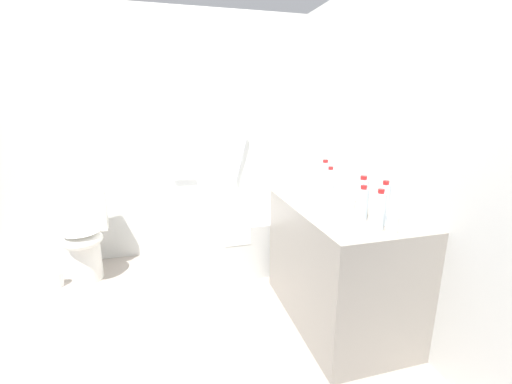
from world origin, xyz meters
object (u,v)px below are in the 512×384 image
Objects in this scene: sink_basin at (333,200)px; water_bottle_2 at (384,204)px; sink_faucet at (358,198)px; toilet_paper_roll at (56,279)px; water_bottle_1 at (379,211)px; drinking_glass_1 at (314,186)px; water_bottle_5 at (362,197)px; bathtub at (235,236)px; water_bottle_4 at (330,181)px; drinking_glass_0 at (392,224)px; toilet at (84,238)px; water_bottle_0 at (362,204)px; water_bottle_3 at (325,177)px.

water_bottle_2 is (0.09, -0.42, 0.09)m from sink_basin.
toilet_paper_roll is (-2.23, 0.91, -0.79)m from sink_faucet.
water_bottle_1 is 1.75× the size of toilet_paper_roll.
sink_faucet is 0.39m from drinking_glass_1.
sink_faucet is at bearing -63.48° from drinking_glass_1.
water_bottle_2 reaches higher than drinking_glass_1.
drinking_glass_1 is (-0.04, 0.59, -0.07)m from water_bottle_5.
bathtub is at bearing 114.62° from water_bottle_5.
water_bottle_4 is 2.41× the size of drinking_glass_1.
sink_faucet is 0.55m from drinking_glass_0.
toilet is 5.86× the size of toilet_paper_roll.
water_bottle_2 is 2.65m from toilet_paper_roll.
water_bottle_0 is 1.62× the size of toilet_paper_roll.
bathtub reaches higher than sink_faucet.
water_bottle_2 is (-0.10, -0.42, 0.09)m from sink_faucet.
bathtub is 1.32m from toilet.
drinking_glass_0 reaches higher than toilet_paper_roll.
sink_faucet is 1.19× the size of toilet_paper_roll.
bathtub is 1.00m from drinking_glass_1.
drinking_glass_1 is (-0.07, 0.76, -0.08)m from water_bottle_2.
sink_basin is 0.32m from water_bottle_0.
water_bottle_2 is 2.91× the size of drinking_glass_1.
toilet_paper_roll is (-2.14, 0.65, -0.86)m from water_bottle_4.
water_bottle_1 is (-0.00, -0.16, 0.01)m from water_bottle_0.
sink_basin is 0.44m from water_bottle_2.
toilet_paper_roll is (-2.05, 1.38, -0.87)m from water_bottle_1.
drinking_glass_0 is (0.04, -0.22, -0.05)m from water_bottle_0.
sink_basin is 1.30× the size of water_bottle_5.
sink_faucet is at bearing 76.79° from drinking_glass_0.
water_bottle_2 is at bearing -31.98° from toilet_paper_roll.
toilet_paper_roll is at bearing 146.09° from water_bottle_1.
water_bottle_1 is at bearing -70.45° from bathtub.
sink_faucet is at bearing -54.71° from bathtub.
toilet is 4.92× the size of sink_faucet.
water_bottle_1 is at bearing -90.50° from water_bottle_0.
water_bottle_0 is (0.51, -1.28, 0.66)m from bathtub.
sink_faucet reaches higher than sink_basin.
bathtub is at bearing 129.49° from drinking_glass_1.
water_bottle_5 is 2.55m from toilet_paper_roll.
water_bottle_3 is 2.79× the size of drinking_glass_0.
drinking_glass_0 is 0.70× the size of toilet_paper_roll.
water_bottle_0 is at bearing -97.22° from water_bottle_3.
drinking_glass_1 is (-0.00, 0.82, -0.06)m from water_bottle_1.
water_bottle_0 reaches higher than toilet.
drinking_glass_0 reaches higher than toilet.
toilet_paper_roll is (-2.03, 0.91, -0.80)m from sink_basin.
drinking_glass_1 is at bearing 86.83° from sink_basin.
drinking_glass_0 is (0.56, -1.50, 0.61)m from bathtub.
bathtub reaches higher than water_bottle_4.
water_bottle_2 is 0.14m from drinking_glass_0.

